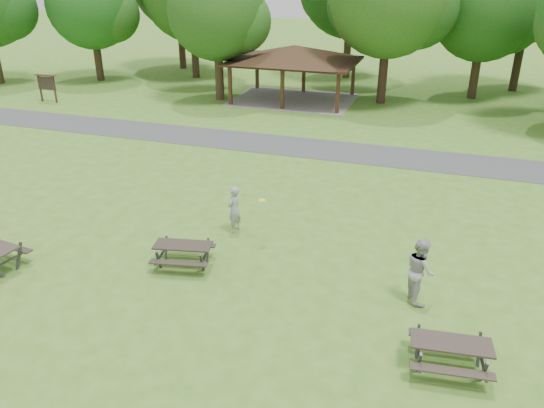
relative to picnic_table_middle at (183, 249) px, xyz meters
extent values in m
plane|color=#457722|center=(1.10, -1.27, -0.59)|extent=(160.00, 160.00, 0.00)
cube|color=#3F4042|center=(1.10, 12.73, -0.58)|extent=(120.00, 3.20, 0.02)
cube|color=#3B2115|center=(-6.60, 20.03, 0.71)|extent=(0.22, 0.22, 2.60)
cube|color=#3D2816|center=(-6.60, 25.43, 0.71)|extent=(0.22, 0.22, 2.60)
cube|color=#342013|center=(-2.90, 20.03, 0.71)|extent=(0.22, 0.22, 2.60)
cube|color=#3E2316|center=(-2.90, 25.43, 0.71)|extent=(0.22, 0.22, 2.60)
cube|color=#371E14|center=(0.80, 20.03, 0.71)|extent=(0.22, 0.22, 2.60)
cube|color=#3B2615|center=(0.80, 25.43, 0.71)|extent=(0.22, 0.22, 2.60)
cube|color=black|center=(-2.90, 22.73, 2.09)|extent=(8.60, 6.60, 0.16)
pyramid|color=#312013|center=(-2.90, 22.73, 2.67)|extent=(7.01, 7.01, 1.00)
cube|color=gray|center=(-2.90, 22.73, -0.57)|extent=(8.40, 6.40, 0.03)
cube|color=#332012|center=(-19.50, 16.73, 0.31)|extent=(0.10, 0.10, 1.80)
cube|color=#392514|center=(-18.30, 16.73, 0.31)|extent=(0.10, 0.10, 1.80)
cube|color=black|center=(-18.90, 16.73, 0.71)|extent=(1.40, 0.06, 0.90)
cube|color=#321C14|center=(-18.90, 16.73, 1.26)|extent=(1.60, 0.30, 0.06)
sphere|color=#144112|center=(-25.28, 21.03, 5.07)|extent=(4.68, 4.68, 4.68)
cylinder|color=black|center=(-19.90, 24.23, 1.08)|extent=(0.60, 0.60, 3.32)
sphere|color=#154C16|center=(-19.90, 24.23, 5.29)|extent=(6.80, 6.80, 6.80)
sphere|color=#1B4814|center=(-18.37, 24.53, 4.61)|extent=(4.42, 4.42, 4.42)
sphere|color=#164714|center=(-21.26, 24.03, 4.78)|extent=(4.08, 4.08, 4.08)
cylinder|color=black|center=(-12.90, 27.73, 1.34)|extent=(0.60, 0.60, 3.85)
sphere|color=#164413|center=(-11.15, 28.03, 5.41)|extent=(5.07, 5.07, 5.07)
cylinder|color=#332416|center=(-7.90, 21.23, 1.16)|extent=(0.60, 0.60, 3.50)
sphere|color=#1C4714|center=(-7.90, 21.23, 5.39)|extent=(6.60, 6.60, 6.60)
sphere|color=#1D4E16|center=(-6.42, 21.53, 4.73)|extent=(4.29, 4.29, 4.29)
sphere|color=#204D16|center=(-9.22, 21.03, 4.89)|extent=(3.96, 3.96, 3.96)
cylinder|color=black|center=(3.10, 23.73, 1.43)|extent=(0.60, 0.60, 4.02)
sphere|color=#174213|center=(4.90, 24.03, 5.64)|extent=(5.20, 5.20, 5.20)
sphere|color=#144012|center=(1.50, 23.53, 5.84)|extent=(4.80, 4.80, 4.80)
cylinder|color=black|center=(9.10, 27.23, 1.13)|extent=(0.60, 0.60, 3.43)
sphere|color=#174614|center=(9.10, 27.23, 5.47)|extent=(7.00, 7.00, 7.00)
sphere|color=#144714|center=(10.67, 27.53, 4.77)|extent=(4.55, 4.55, 4.55)
sphere|color=#164012|center=(7.70, 27.03, 4.94)|extent=(4.20, 4.20, 4.20)
cylinder|color=#301E15|center=(-15.90, 31.23, 1.60)|extent=(0.60, 0.60, 4.38)
cylinder|color=#312416|center=(-0.90, 31.73, 1.48)|extent=(0.60, 0.60, 4.13)
cylinder|color=black|center=(12.10, 30.73, 1.69)|extent=(0.60, 0.60, 4.55)
cube|color=#2A231F|center=(-5.69, -1.40, -0.10)|extent=(2.01, 0.55, 0.04)
cube|color=#38383A|center=(-4.96, -1.74, -0.18)|extent=(0.12, 0.42, 0.87)
cube|color=#404042|center=(-5.02, -2.15, -0.15)|extent=(0.28, 1.62, 0.05)
cube|color=black|center=(0.00, 0.00, 0.16)|extent=(1.94, 1.07, 0.05)
cube|color=#2C251F|center=(0.12, -0.59, -0.14)|extent=(1.85, 0.62, 0.04)
cube|color=#2B231F|center=(-0.12, 0.59, -0.14)|extent=(1.85, 0.62, 0.04)
cube|color=#39393B|center=(-0.62, -0.51, -0.21)|extent=(0.13, 0.39, 0.80)
cube|color=#454547|center=(-0.77, 0.24, -0.21)|extent=(0.13, 0.39, 0.80)
cube|color=#404042|center=(-0.69, -0.14, -0.18)|extent=(0.35, 1.47, 0.05)
cube|color=#38383A|center=(0.77, -0.24, -0.21)|extent=(0.13, 0.39, 0.80)
cube|color=#404042|center=(0.62, 0.51, -0.21)|extent=(0.13, 0.39, 0.80)
cube|color=#38383A|center=(0.69, 0.14, -0.18)|extent=(0.35, 1.47, 0.05)
cube|color=#2E2621|center=(8.25, -2.32, 0.18)|extent=(1.96, 0.95, 0.05)
cube|color=#312923|center=(8.32, -2.94, -0.13)|extent=(1.91, 0.48, 0.04)
cube|color=#2E2521|center=(8.18, -1.70, -0.13)|extent=(1.91, 0.48, 0.04)
cube|color=#414144|center=(7.57, -2.79, -0.20)|extent=(0.11, 0.40, 0.82)
cube|color=#38383A|center=(7.48, -2.00, -0.20)|extent=(0.11, 0.40, 0.82)
cube|color=#454548|center=(7.52, -2.40, -0.17)|extent=(0.23, 1.54, 0.05)
cube|color=#424144|center=(9.01, -2.63, -0.20)|extent=(0.11, 0.40, 0.82)
cube|color=#38383A|center=(8.93, -1.84, -0.20)|extent=(0.11, 0.40, 0.82)
cube|color=#404042|center=(8.97, -2.23, -0.17)|extent=(0.23, 1.54, 0.05)
cylinder|color=yellow|center=(1.88, 2.32, 1.00)|extent=(0.34, 0.34, 0.02)
imported|color=#959597|center=(0.66, 2.75, 0.29)|extent=(0.53, 0.70, 1.74)
imported|color=#AAAAAD|center=(7.30, 0.42, 0.40)|extent=(1.08, 1.18, 1.98)
camera|label=1|loc=(7.34, -13.15, 8.42)|focal=35.00mm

